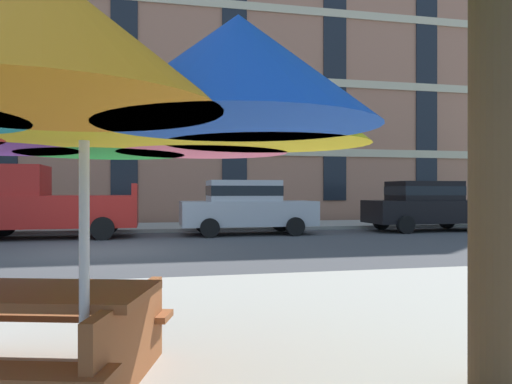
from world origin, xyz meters
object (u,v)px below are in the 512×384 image
at_px(sedan_silver, 246,206).
at_px(picnic_table, 15,331).
at_px(sedan_black, 426,204).
at_px(pickup_red, 43,204).
at_px(patio_umbrella, 84,95).

height_order(sedan_silver, picnic_table, sedan_silver).
bearing_deg(picnic_table, sedan_black, 48.97).
relative_size(pickup_red, picnic_table, 2.38).
relative_size(pickup_red, sedan_black, 1.16).
distance_m(patio_umbrella, picnic_table, 1.68).
distance_m(sedan_silver, patio_umbrella, 13.20).
height_order(pickup_red, picnic_table, pickup_red).
bearing_deg(sedan_silver, patio_umbrella, -105.20).
bearing_deg(patio_umbrella, sedan_black, 51.66).
bearing_deg(sedan_silver, sedan_black, 0.00).
xyz_separation_m(pickup_red, patio_umbrella, (2.82, -12.70, 0.96)).
bearing_deg(patio_umbrella, sedan_silver, 74.80).
bearing_deg(pickup_red, patio_umbrella, -77.49).
bearing_deg(picnic_table, pickup_red, 100.74).
bearing_deg(pickup_red, sedan_silver, -0.00).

